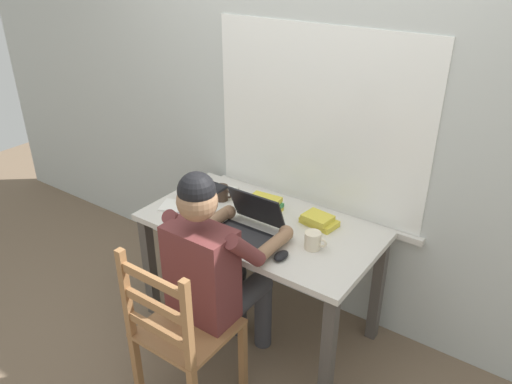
{
  "coord_description": "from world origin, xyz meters",
  "views": [
    {
      "loc": [
        1.38,
        -1.98,
        2.17
      ],
      "look_at": [
        0.01,
        -0.05,
        0.95
      ],
      "focal_mm": 34.99,
      "sensor_mm": 36.0,
      "label": 1
    }
  ],
  "objects_px": {
    "coffee_mug_white": "(313,240)",
    "book_stack_main": "(264,204)",
    "seated_person": "(216,267)",
    "wooden_chair": "(180,333)",
    "computer_mouse": "(281,256)",
    "coffee_mug_spare": "(185,193)",
    "desk": "(260,238)",
    "book_stack_side": "(319,220)",
    "landscape_photo_print": "(185,219)",
    "coffee_mug_dark": "(222,193)",
    "laptop": "(247,226)"
  },
  "relations": [
    {
      "from": "coffee_mug_white",
      "to": "book_stack_main",
      "type": "bearing_deg",
      "value": 156.7
    },
    {
      "from": "seated_person",
      "to": "wooden_chair",
      "type": "xyz_separation_m",
      "value": [
        0.0,
        -0.28,
        -0.22
      ]
    },
    {
      "from": "computer_mouse",
      "to": "coffee_mug_spare",
      "type": "height_order",
      "value": "coffee_mug_spare"
    },
    {
      "from": "desk",
      "to": "book_stack_side",
      "type": "bearing_deg",
      "value": 32.03
    },
    {
      "from": "computer_mouse",
      "to": "coffee_mug_white",
      "type": "xyz_separation_m",
      "value": [
        0.08,
        0.17,
        0.03
      ]
    },
    {
      "from": "wooden_chair",
      "to": "landscape_photo_print",
      "type": "xyz_separation_m",
      "value": [
        -0.4,
        0.49,
        0.26
      ]
    },
    {
      "from": "coffee_mug_spare",
      "to": "landscape_photo_print",
      "type": "xyz_separation_m",
      "value": [
        0.16,
        -0.18,
        -0.05
      ]
    },
    {
      "from": "wooden_chair",
      "to": "book_stack_main",
      "type": "height_order",
      "value": "wooden_chair"
    },
    {
      "from": "landscape_photo_print",
      "to": "wooden_chair",
      "type": "bearing_deg",
      "value": -55.98
    },
    {
      "from": "desk",
      "to": "book_stack_side",
      "type": "distance_m",
      "value": 0.35
    },
    {
      "from": "desk",
      "to": "coffee_mug_dark",
      "type": "height_order",
      "value": "coffee_mug_dark"
    },
    {
      "from": "wooden_chair",
      "to": "book_stack_main",
      "type": "distance_m",
      "value": 0.9
    },
    {
      "from": "book_stack_main",
      "to": "computer_mouse",
      "type": "bearing_deg",
      "value": -45.6
    },
    {
      "from": "computer_mouse",
      "to": "coffee_mug_dark",
      "type": "relative_size",
      "value": 0.83
    },
    {
      "from": "laptop",
      "to": "book_stack_side",
      "type": "bearing_deg",
      "value": 49.26
    },
    {
      "from": "desk",
      "to": "coffee_mug_spare",
      "type": "height_order",
      "value": "coffee_mug_spare"
    },
    {
      "from": "desk",
      "to": "coffee_mug_dark",
      "type": "relative_size",
      "value": 11.05
    },
    {
      "from": "laptop",
      "to": "landscape_photo_print",
      "type": "relative_size",
      "value": 2.54
    },
    {
      "from": "seated_person",
      "to": "book_stack_main",
      "type": "bearing_deg",
      "value": 99.52
    },
    {
      "from": "seated_person",
      "to": "book_stack_side",
      "type": "xyz_separation_m",
      "value": [
        0.25,
        0.6,
        0.07
      ]
    },
    {
      "from": "computer_mouse",
      "to": "coffee_mug_spare",
      "type": "xyz_separation_m",
      "value": [
        -0.81,
        0.19,
        0.03
      ]
    },
    {
      "from": "coffee_mug_dark",
      "to": "landscape_photo_print",
      "type": "bearing_deg",
      "value": -94.27
    },
    {
      "from": "book_stack_side",
      "to": "laptop",
      "type": "bearing_deg",
      "value": -130.74
    },
    {
      "from": "desk",
      "to": "laptop",
      "type": "distance_m",
      "value": 0.21
    },
    {
      "from": "computer_mouse",
      "to": "wooden_chair",
      "type": "bearing_deg",
      "value": -118.16
    },
    {
      "from": "wooden_chair",
      "to": "landscape_photo_print",
      "type": "distance_m",
      "value": 0.69
    },
    {
      "from": "coffee_mug_white",
      "to": "book_stack_side",
      "type": "bearing_deg",
      "value": 111.83
    },
    {
      "from": "coffee_mug_dark",
      "to": "coffee_mug_spare",
      "type": "xyz_separation_m",
      "value": [
        -0.18,
        -0.13,
        0.0
      ]
    },
    {
      "from": "desk",
      "to": "landscape_photo_print",
      "type": "bearing_deg",
      "value": -150.27
    },
    {
      "from": "seated_person",
      "to": "wooden_chair",
      "type": "bearing_deg",
      "value": -90.0
    },
    {
      "from": "desk",
      "to": "book_stack_side",
      "type": "xyz_separation_m",
      "value": [
        0.28,
        0.17,
        0.13
      ]
    },
    {
      "from": "seated_person",
      "to": "coffee_mug_spare",
      "type": "bearing_deg",
      "value": 144.77
    },
    {
      "from": "laptop",
      "to": "coffee_mug_spare",
      "type": "height_order",
      "value": "laptop"
    },
    {
      "from": "desk",
      "to": "computer_mouse",
      "type": "distance_m",
      "value": 0.38
    },
    {
      "from": "wooden_chair",
      "to": "book_stack_side",
      "type": "xyz_separation_m",
      "value": [
        0.25,
        0.88,
        0.29
      ]
    },
    {
      "from": "wooden_chair",
      "to": "coffee_mug_dark",
      "type": "distance_m",
      "value": 0.94
    },
    {
      "from": "coffee_mug_spare",
      "to": "book_stack_main",
      "type": "distance_m",
      "value": 0.49
    },
    {
      "from": "wooden_chair",
      "to": "coffee_mug_white",
      "type": "distance_m",
      "value": 0.8
    },
    {
      "from": "desk",
      "to": "book_stack_main",
      "type": "bearing_deg",
      "value": 116.61
    },
    {
      "from": "coffee_mug_dark",
      "to": "coffee_mug_spare",
      "type": "height_order",
      "value": "coffee_mug_spare"
    },
    {
      "from": "seated_person",
      "to": "landscape_photo_print",
      "type": "relative_size",
      "value": 9.62
    },
    {
      "from": "seated_person",
      "to": "computer_mouse",
      "type": "distance_m",
      "value": 0.33
    },
    {
      "from": "coffee_mug_dark",
      "to": "laptop",
      "type": "bearing_deg",
      "value": -32.98
    },
    {
      "from": "seated_person",
      "to": "wooden_chair",
      "type": "distance_m",
      "value": 0.36
    },
    {
      "from": "seated_person",
      "to": "coffee_mug_white",
      "type": "bearing_deg",
      "value": 47.72
    },
    {
      "from": "seated_person",
      "to": "book_stack_main",
      "type": "relative_size",
      "value": 6.02
    },
    {
      "from": "book_stack_side",
      "to": "landscape_photo_print",
      "type": "bearing_deg",
      "value": -149.28
    },
    {
      "from": "desk",
      "to": "wooden_chair",
      "type": "relative_size",
      "value": 1.41
    },
    {
      "from": "wooden_chair",
      "to": "coffee_mug_dark",
      "type": "xyz_separation_m",
      "value": [
        -0.38,
        0.8,
        0.31
      ]
    },
    {
      "from": "computer_mouse",
      "to": "seated_person",
      "type": "bearing_deg",
      "value": -141.95
    }
  ]
}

